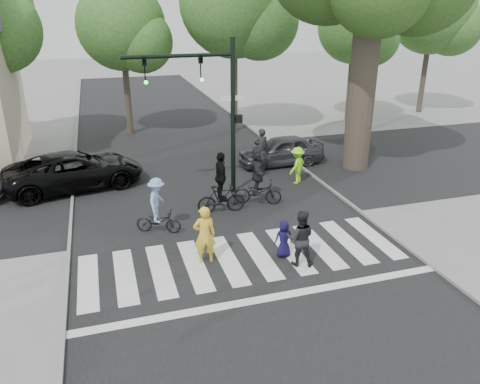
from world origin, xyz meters
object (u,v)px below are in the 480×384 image
(cyclist_mid, at_px, (221,188))
(car_suv, at_px, (75,170))
(cyclist_right, at_px, (258,179))
(car_grey, at_px, (281,150))
(pedestrian_child, at_px, (284,239))
(pedestrian_woman, at_px, (205,235))
(cyclist_left, at_px, (158,209))
(traffic_signal, at_px, (211,97))
(pedestrian_adult, at_px, (300,238))

(cyclist_mid, distance_m, car_suv, 6.58)
(cyclist_right, bearing_deg, car_grey, 58.18)
(pedestrian_child, xyz_separation_m, cyclist_mid, (-0.96, 3.64, 0.36))
(car_suv, distance_m, car_grey, 9.19)
(cyclist_mid, bearing_deg, pedestrian_woman, -112.67)
(cyclist_left, relative_size, cyclist_right, 0.84)
(car_grey, bearing_deg, cyclist_right, -32.43)
(pedestrian_child, bearing_deg, car_suv, -48.13)
(cyclist_right, height_order, car_suv, cyclist_right)
(traffic_signal, relative_size, pedestrian_woman, 3.35)
(pedestrian_child, relative_size, car_grey, 0.29)
(pedestrian_child, distance_m, pedestrian_adult, 0.69)
(pedestrian_adult, xyz_separation_m, cyclist_left, (-3.64, 3.28, -0.02))
(car_grey, bearing_deg, car_suv, -88.53)
(traffic_signal, distance_m, pedestrian_adult, 6.85)
(pedestrian_adult, relative_size, cyclist_right, 0.75)
(cyclist_left, bearing_deg, pedestrian_adult, -42.04)
(pedestrian_woman, xyz_separation_m, car_grey, (5.46, 7.79, -0.21))
(car_suv, bearing_deg, cyclist_right, -131.16)
(car_suv, bearing_deg, pedestrian_woman, -164.92)
(cyclist_mid, xyz_separation_m, car_suv, (-5.09, 4.16, -0.19))
(cyclist_mid, xyz_separation_m, cyclist_right, (1.54, 0.38, 0.08))
(traffic_signal, bearing_deg, pedestrian_child, -81.48)
(traffic_signal, bearing_deg, cyclist_left, -132.83)
(traffic_signal, relative_size, pedestrian_adult, 3.52)
(pedestrian_child, xyz_separation_m, car_suv, (-6.06, 7.80, 0.17))
(cyclist_right, xyz_separation_m, car_suv, (-6.63, 3.78, -0.26))
(pedestrian_child, height_order, car_suv, car_suv)
(pedestrian_child, bearing_deg, pedestrian_adult, 119.49)
(pedestrian_child, bearing_deg, cyclist_right, -94.04)
(traffic_signal, xyz_separation_m, car_grey, (3.95, 2.67, -3.21))
(traffic_signal, distance_m, pedestrian_woman, 6.12)
(pedestrian_woman, xyz_separation_m, cyclist_mid, (1.37, 3.29, 0.04))
(traffic_signal, distance_m, car_suv, 6.54)
(pedestrian_woman, bearing_deg, cyclist_right, -126.05)
(pedestrian_woman, bearing_deg, cyclist_left, -63.97)
(pedestrian_woman, relative_size, cyclist_left, 0.93)
(cyclist_mid, bearing_deg, pedestrian_child, -75.20)
(traffic_signal, height_order, car_grey, traffic_signal)
(car_grey, bearing_deg, pedestrian_woman, -35.68)
(cyclist_left, xyz_separation_m, cyclist_mid, (2.41, 0.93, 0.11))
(cyclist_right, height_order, car_grey, cyclist_right)
(car_suv, bearing_deg, car_grey, -99.36)
(pedestrian_adult, height_order, car_suv, pedestrian_adult)
(pedestrian_child, height_order, pedestrian_adult, pedestrian_adult)
(cyclist_mid, distance_m, car_grey, 6.08)
(pedestrian_woman, bearing_deg, cyclist_mid, -110.29)
(pedestrian_woman, bearing_deg, traffic_signal, -104.15)
(traffic_signal, height_order, car_suv, traffic_signal)
(pedestrian_adult, bearing_deg, traffic_signal, -59.29)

